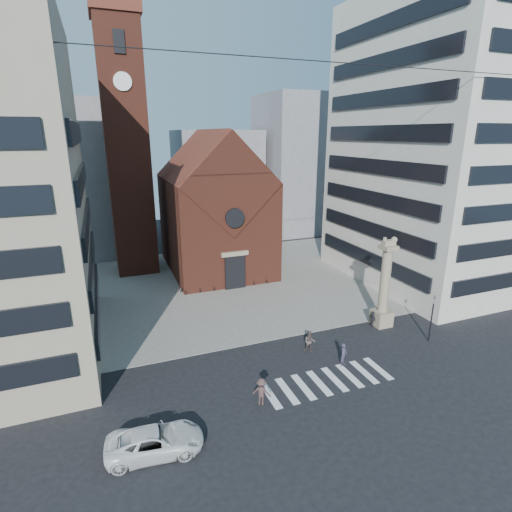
# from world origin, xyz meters

# --- Properties ---
(ground) EXTENTS (120.00, 120.00, 0.00)m
(ground) POSITION_xyz_m (0.00, 0.00, 0.00)
(ground) COLOR black
(ground) RESTS_ON ground
(piazza) EXTENTS (46.00, 30.00, 0.05)m
(piazza) POSITION_xyz_m (0.00, 19.00, 0.03)
(piazza) COLOR gray
(piazza) RESTS_ON ground
(zebra_crossing) EXTENTS (10.20, 3.20, 0.01)m
(zebra_crossing) POSITION_xyz_m (0.55, -3.00, 0.01)
(zebra_crossing) COLOR white
(zebra_crossing) RESTS_ON ground
(church) EXTENTS (12.00, 16.65, 18.00)m
(church) POSITION_xyz_m (0.00, 25.04, 7.98)
(church) COLOR maroon
(church) RESTS_ON ground
(campanile) EXTENTS (5.50, 5.50, 31.20)m
(campanile) POSITION_xyz_m (-10.00, 28.00, 15.74)
(campanile) COLOR maroon
(campanile) RESTS_ON ground
(building_right) EXTENTS (18.00, 22.00, 32.00)m
(building_right) POSITION_xyz_m (24.00, 12.00, 16.00)
(building_right) COLOR beige
(building_right) RESTS_ON ground
(bg_block_left) EXTENTS (16.00, 14.00, 22.00)m
(bg_block_left) POSITION_xyz_m (-20.00, 40.00, 11.00)
(bg_block_left) COLOR gray
(bg_block_left) RESTS_ON ground
(bg_block_mid) EXTENTS (14.00, 12.00, 18.00)m
(bg_block_mid) POSITION_xyz_m (6.00, 45.00, 9.00)
(bg_block_mid) COLOR gray
(bg_block_mid) RESTS_ON ground
(bg_block_right) EXTENTS (16.00, 14.00, 24.00)m
(bg_block_right) POSITION_xyz_m (22.00, 42.00, 12.00)
(bg_block_right) COLOR gray
(bg_block_right) RESTS_ON ground
(lion_column) EXTENTS (1.63, 1.60, 8.68)m
(lion_column) POSITION_xyz_m (10.01, 3.00, 3.46)
(lion_column) COLOR gray
(lion_column) RESTS_ON ground
(traffic_light) EXTENTS (0.13, 0.16, 4.30)m
(traffic_light) POSITION_xyz_m (12.00, -1.00, 2.29)
(traffic_light) COLOR black
(traffic_light) RESTS_ON ground
(white_car) EXTENTS (5.69, 3.07, 1.52)m
(white_car) POSITION_xyz_m (-12.15, -5.44, 0.76)
(white_car) COLOR white
(white_car) RESTS_ON ground
(pedestrian_0) EXTENTS (0.81, 0.72, 1.86)m
(pedestrian_0) POSITION_xyz_m (2.83, -1.58, 0.93)
(pedestrian_0) COLOR #343043
(pedestrian_0) RESTS_ON ground
(pedestrian_1) EXTENTS (1.15, 1.06, 1.89)m
(pedestrian_1) POSITION_xyz_m (1.29, 1.10, 0.94)
(pedestrian_1) COLOR #534442
(pedestrian_1) RESTS_ON ground
(pedestrian_2) EXTENTS (0.46, 0.94, 1.56)m
(pedestrian_2) POSITION_xyz_m (9.00, 3.00, 0.78)
(pedestrian_2) COLOR #2B2B33
(pedestrian_2) RESTS_ON ground
(pedestrian_3) EXTENTS (1.44, 1.34, 1.95)m
(pedestrian_3) POSITION_xyz_m (-4.93, -3.68, 0.98)
(pedestrian_3) COLOR #45312E
(pedestrian_3) RESTS_ON ground
(scooter_0) EXTENTS (1.02, 1.70, 0.84)m
(scooter_0) POSITION_xyz_m (-6.04, 17.48, 0.47)
(scooter_0) COLOR black
(scooter_0) RESTS_ON piazza
(scooter_1) EXTENTS (0.89, 1.62, 0.94)m
(scooter_1) POSITION_xyz_m (-4.39, 17.48, 0.52)
(scooter_1) COLOR black
(scooter_1) RESTS_ON piazza
(scooter_2) EXTENTS (1.02, 1.70, 0.84)m
(scooter_2) POSITION_xyz_m (-2.74, 17.48, 0.47)
(scooter_2) COLOR black
(scooter_2) RESTS_ON piazza
(scooter_3) EXTENTS (0.89, 1.62, 0.94)m
(scooter_3) POSITION_xyz_m (-1.10, 17.48, 0.52)
(scooter_3) COLOR black
(scooter_3) RESTS_ON piazza
(scooter_4) EXTENTS (1.02, 1.70, 0.84)m
(scooter_4) POSITION_xyz_m (0.55, 17.48, 0.47)
(scooter_4) COLOR black
(scooter_4) RESTS_ON piazza
(scooter_5) EXTENTS (0.89, 1.62, 0.94)m
(scooter_5) POSITION_xyz_m (2.19, 17.48, 0.52)
(scooter_5) COLOR black
(scooter_5) RESTS_ON piazza
(scooter_6) EXTENTS (1.02, 1.70, 0.84)m
(scooter_6) POSITION_xyz_m (3.84, 17.48, 0.47)
(scooter_6) COLOR black
(scooter_6) RESTS_ON piazza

